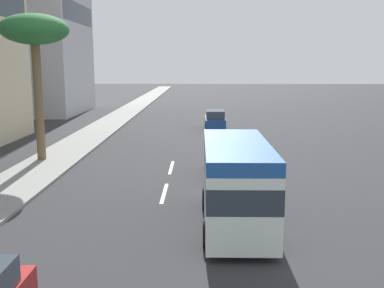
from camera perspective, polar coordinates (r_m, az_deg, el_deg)
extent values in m
plane|color=#2D2D30|center=(34.58, -1.66, 0.50)|extent=(198.00, 198.00, 0.00)
cube|color=gray|center=(35.62, -13.21, 0.63)|extent=(162.00, 3.22, 0.15)
cube|color=silver|center=(20.50, -3.52, -6.20)|extent=(3.20, 0.16, 0.01)
cube|color=silver|center=(25.46, -2.62, -2.97)|extent=(3.20, 0.16, 0.01)
cube|color=silver|center=(16.20, 5.56, -5.51)|extent=(6.54, 2.22, 2.35)
cube|color=#1E4C93|center=(15.88, 5.64, -0.63)|extent=(6.54, 2.22, 0.45)
cube|color=#28333D|center=(16.08, 5.59, -3.97)|extent=(6.55, 2.23, 0.78)
cylinder|color=black|center=(18.24, 1.71, -6.90)|extent=(0.84, 0.26, 0.84)
cylinder|color=black|center=(18.39, 8.34, -6.87)|extent=(0.84, 0.26, 0.84)
cylinder|color=black|center=(14.66, 1.89, -11.23)|extent=(0.84, 0.26, 0.84)
cylinder|color=black|center=(14.84, 10.22, -11.11)|extent=(0.84, 0.26, 0.84)
cube|color=#1E478C|center=(40.59, 2.91, 2.76)|extent=(4.64, 1.72, 0.83)
cube|color=#38424C|center=(40.27, 2.93, 3.78)|extent=(2.55, 1.58, 0.68)
cylinder|color=black|center=(42.03, 1.77, 2.64)|extent=(0.64, 0.22, 0.64)
cylinder|color=black|center=(42.08, 3.92, 2.63)|extent=(0.64, 0.22, 0.64)
cylinder|color=black|center=(39.18, 1.82, 2.10)|extent=(0.64, 0.22, 0.64)
cylinder|color=black|center=(39.24, 4.13, 2.09)|extent=(0.64, 0.22, 0.64)
cube|color=beige|center=(23.37, 4.34, -2.75)|extent=(4.46, 1.81, 0.79)
cube|color=#38424C|center=(23.00, 4.40, -1.12)|extent=(2.45, 1.66, 0.65)
cylinder|color=black|center=(24.74, 2.23, -2.61)|extent=(0.64, 0.22, 0.64)
cylinder|color=black|center=(24.83, 6.07, -2.61)|extent=(0.64, 0.22, 0.64)
cylinder|color=black|center=(22.05, 2.38, -4.18)|extent=(0.64, 0.22, 0.64)
cylinder|color=black|center=(22.15, 6.69, -4.18)|extent=(0.64, 0.22, 0.64)
cylinder|color=brown|center=(27.94, -18.75, 5.18)|extent=(0.50, 0.50, 6.95)
ellipsoid|color=#2D7238|center=(27.93, -19.23, 13.50)|extent=(3.88, 3.88, 1.75)
cube|color=#2D3847|center=(55.60, -14.13, 15.66)|extent=(12.38, 0.08, 2.27)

